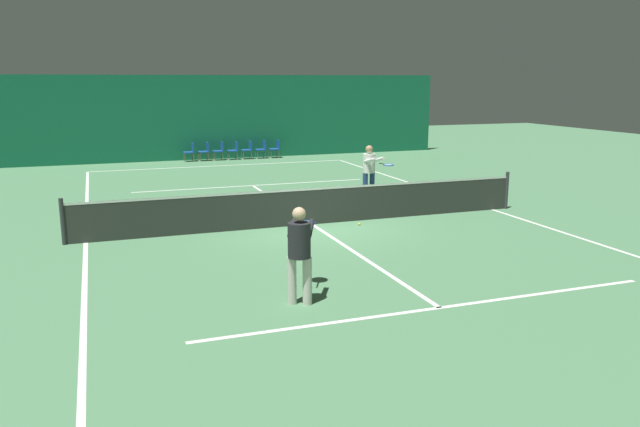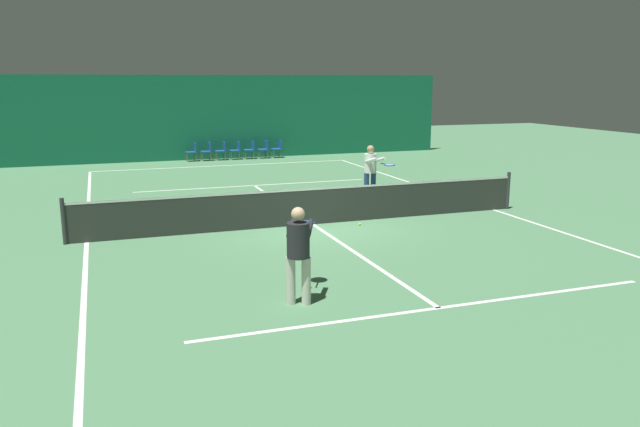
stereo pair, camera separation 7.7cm
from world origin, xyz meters
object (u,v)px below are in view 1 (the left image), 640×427
courtside_chair_1 (205,150)px  courtside_chair_6 (276,148)px  tennis_net (312,205)px  courtside_chair_3 (234,149)px  courtside_chair_0 (190,151)px  courtside_chair_4 (248,149)px  tennis_ball (359,224)px  player_near (300,248)px  courtside_chair_2 (220,150)px  player_far (370,168)px  courtside_chair_5 (262,148)px

courtside_chair_1 → courtside_chair_6: same height
tennis_net → courtside_chair_3: (0.95, 13.85, -0.03)m
tennis_net → courtside_chair_0: tennis_net is taller
courtside_chair_1 → courtside_chair_4: bearing=90.0°
courtside_chair_6 → tennis_ball: courtside_chair_6 is taller
tennis_net → courtside_chair_1: size_ratio=14.29×
courtside_chair_6 → player_near: bearing=-14.7°
courtside_chair_4 → courtside_chair_0: bearing=-90.0°
courtside_chair_3 → courtside_chair_4: size_ratio=1.00×
courtside_chair_2 → tennis_ball: bearing=3.3°
courtside_chair_1 → courtside_chair_2: 0.67m
player_far → courtside_chair_5: 11.12m
courtside_chair_1 → courtside_chair_3: bearing=90.0°
player_near → player_far: player_far is taller
courtside_chair_1 → courtside_chair_2: same height
player_near → courtside_chair_5: (4.38, 19.25, -0.48)m
player_far → courtside_chair_3: size_ratio=1.99×
player_near → courtside_chair_6: size_ratio=1.96×
courtside_chair_1 → courtside_chair_4: size_ratio=1.00×
player_far → courtside_chair_6: bearing=168.3°
tennis_ball → player_far: bearing=61.8°
courtside_chair_2 → tennis_ball: 14.39m
tennis_net → courtside_chair_1: 13.85m
courtside_chair_1 → courtside_chair_5: bearing=90.0°
courtside_chair_0 → courtside_chair_2: size_ratio=1.00×
courtside_chair_0 → tennis_ball: courtside_chair_0 is taller
tennis_net → courtside_chair_2: size_ratio=14.29×
player_near → courtside_chair_4: size_ratio=1.96×
courtside_chair_0 → courtside_chair_2: same height
courtside_chair_2 → tennis_ball: courtside_chair_2 is taller
tennis_net → courtside_chair_5: 14.03m
courtside_chair_4 → courtside_chair_5: size_ratio=1.00×
player_far → tennis_net: bearing=-57.2°
tennis_ball → courtside_chair_4: bearing=88.0°
courtside_chair_2 → player_far: bearing=13.1°
courtside_chair_4 → courtside_chair_6: bearing=90.0°
player_far → courtside_chair_3: bearing=178.7°
courtside_chair_0 → courtside_chair_3: 2.02m
player_near → tennis_ball: bearing=-7.6°
courtside_chair_6 → tennis_ball: bearing=-7.4°
courtside_chair_5 → courtside_chair_6: size_ratio=1.00×
courtside_chair_5 → courtside_chair_6: same height
courtside_chair_1 → courtside_chair_5: size_ratio=1.00×
courtside_chair_6 → tennis_ball: 14.49m
tennis_net → player_far: player_far is taller
courtside_chair_0 → courtside_chair_2: 1.35m
courtside_chair_5 → tennis_ball: bearing=-4.7°
tennis_net → courtside_chair_6: (2.97, 13.85, -0.03)m
player_near → courtside_chair_1: (1.69, 19.25, -0.48)m
courtside_chair_1 → courtside_chair_0: bearing=-90.0°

